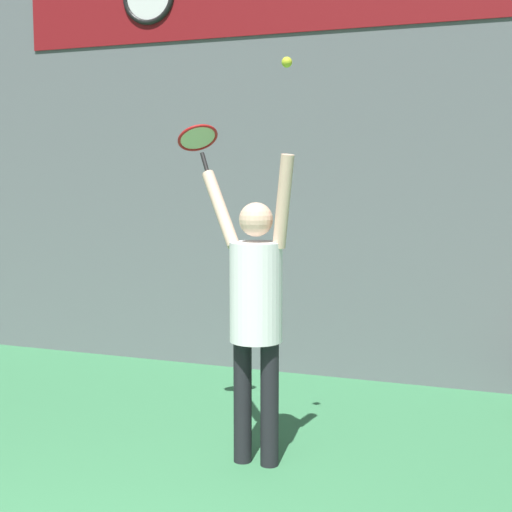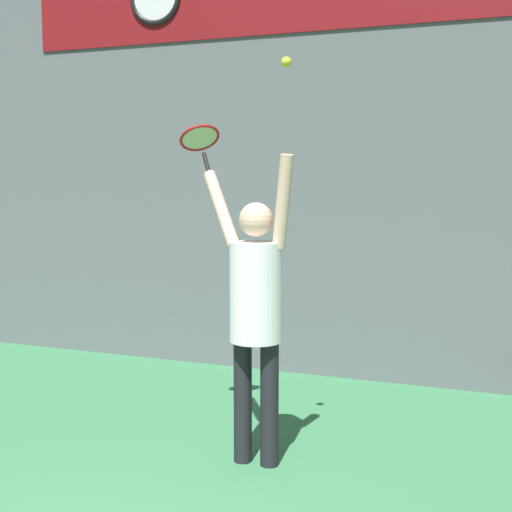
# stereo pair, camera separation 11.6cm
# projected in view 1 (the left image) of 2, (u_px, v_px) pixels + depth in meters

# --- Properties ---
(back_wall) EXTENTS (18.00, 0.10, 5.00)m
(back_wall) POSITION_uv_depth(u_px,v_px,m) (313.00, 130.00, 7.13)
(back_wall) COLOR slate
(back_wall) RESTS_ON ground_plane
(tennis_player) EXTENTS (0.83, 0.49, 2.19)m
(tennis_player) POSITION_uv_depth(u_px,v_px,m) (256.00, 302.00, 4.97)
(tennis_player) COLOR black
(tennis_player) RESTS_ON ground_plane
(tennis_racket) EXTENTS (0.41, 0.41, 0.38)m
(tennis_racket) POSITION_uv_depth(u_px,v_px,m) (198.00, 140.00, 5.39)
(tennis_racket) COLOR black
(tennis_ball) EXTENTS (0.07, 0.07, 0.07)m
(tennis_ball) POSITION_uv_depth(u_px,v_px,m) (287.00, 62.00, 4.64)
(tennis_ball) COLOR #CCDB2D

